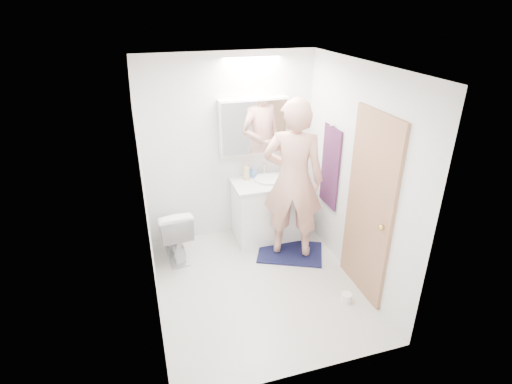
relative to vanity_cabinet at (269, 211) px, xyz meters
name	(u,v)px	position (x,y,z in m)	size (l,w,h in m)	color
floor	(258,285)	(-0.45, -0.96, -0.39)	(2.50, 2.50, 0.00)	silver
ceiling	(259,66)	(-0.45, -0.96, 2.01)	(2.50, 2.50, 0.00)	white
wall_back	(230,149)	(-0.45, 0.29, 0.81)	(2.50, 2.50, 0.00)	white
wall_front	(308,259)	(-0.45, -2.21, 0.81)	(2.50, 2.50, 0.00)	white
wall_left	(146,204)	(-1.55, -0.96, 0.81)	(2.50, 2.50, 0.00)	white
wall_right	(356,177)	(0.65, -0.96, 0.81)	(2.50, 2.50, 0.00)	white
vanity_cabinet	(269,211)	(0.00, 0.00, 0.00)	(0.90, 0.55, 0.78)	white
countertop	(269,183)	(0.00, 0.00, 0.41)	(0.95, 0.58, 0.04)	silver
sink_basin	(269,179)	(0.00, 0.03, 0.45)	(0.36, 0.36, 0.03)	silver
faucet	(264,169)	(0.00, 0.22, 0.51)	(0.02, 0.02, 0.16)	#BCBDC1
medicine_cabinet	(254,126)	(-0.15, 0.21, 1.11)	(0.88, 0.14, 0.70)	white
mirror_panel	(255,128)	(-0.15, 0.13, 1.11)	(0.84, 0.01, 0.66)	silver
toilet	(174,232)	(-1.27, -0.11, -0.04)	(0.39, 0.69, 0.70)	white
bath_rug	(290,252)	(0.13, -0.48, -0.38)	(0.80, 0.55, 0.02)	#17133C
person	(293,180)	(0.13, -0.48, 0.63)	(0.71, 0.47, 1.95)	tan
door	(369,208)	(0.63, -1.31, 0.61)	(0.04, 0.80, 2.00)	#AA7A55
door_knob	(381,227)	(0.59, -1.61, 0.56)	(0.06, 0.06, 0.06)	gold
towel	(330,167)	(0.63, -0.41, 0.71)	(0.02, 0.42, 1.00)	#122139
towel_hook	(333,125)	(0.62, -0.41, 1.23)	(0.02, 0.02, 0.07)	silver
soap_bottle_a	(246,171)	(-0.26, 0.15, 0.55)	(0.09, 0.09, 0.24)	#C7B880
soap_bottle_b	(253,172)	(-0.16, 0.18, 0.51)	(0.07, 0.07, 0.15)	#5E87CB
toothbrush_cup	(285,171)	(0.27, 0.16, 0.47)	(0.09, 0.09, 0.08)	#467CD4
toilet_paper_roll	(346,298)	(0.38, -1.50, -0.34)	(0.11, 0.11, 0.10)	white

